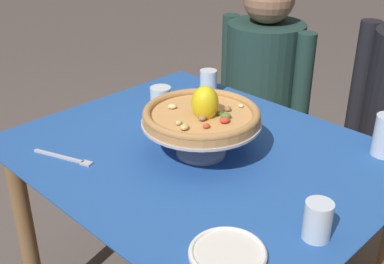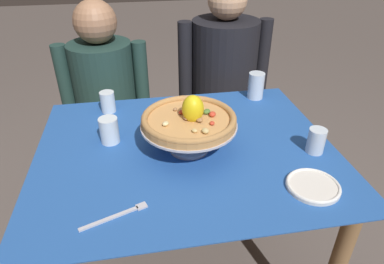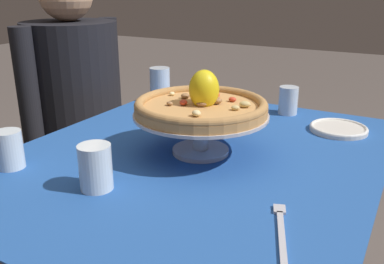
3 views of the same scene
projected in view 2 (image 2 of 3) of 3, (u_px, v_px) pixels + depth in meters
name	position (u px, v px, depth m)	size (l,w,h in m)	color
dining_table	(186.00, 171.00, 1.35)	(1.13, 0.92, 0.75)	olive
pizza_stand	(189.00, 130.00, 1.24)	(0.35, 0.35, 0.11)	#B7B7C1
pizza	(189.00, 118.00, 1.22)	(0.35, 0.35, 0.11)	tan
water_glass_back_left	(108.00, 103.00, 1.53)	(0.07, 0.07, 0.10)	silver
water_glass_side_right	(316.00, 142.00, 1.25)	(0.07, 0.07, 0.10)	silver
water_glass_side_left	(109.00, 132.00, 1.31)	(0.07, 0.07, 0.10)	silver
water_glass_back_right	(256.00, 87.00, 1.64)	(0.08, 0.08, 0.13)	silver
side_plate	(313.00, 186.00, 1.09)	(0.17, 0.17, 0.02)	silver
dinner_fork	(118.00, 215.00, 0.99)	(0.20, 0.09, 0.01)	#B7B7C1
diner_left	(107.00, 106.00, 1.99)	(0.50, 0.36, 1.17)	maroon
diner_right	(223.00, 89.00, 2.06)	(0.54, 0.39, 1.25)	gray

